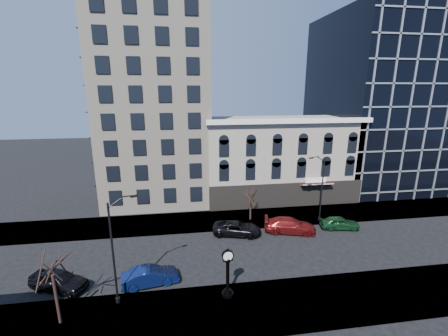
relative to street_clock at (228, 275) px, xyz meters
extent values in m
plane|color=black|center=(-0.78, 6.44, -2.03)|extent=(160.00, 160.00, 0.00)
cube|color=#9A9A8C|center=(-0.78, 14.44, -1.97)|extent=(160.00, 6.00, 0.12)
cube|color=#9A9A8C|center=(-0.78, -1.56, -1.97)|extent=(160.00, 6.00, 0.12)
cube|color=#C3B49D|center=(-6.78, 25.44, 16.97)|extent=(15.00, 15.00, 38.00)
cube|color=gray|center=(11.22, 22.44, 3.97)|extent=(22.00, 10.00, 12.00)
cube|color=white|center=(11.22, 17.24, 10.17)|extent=(22.60, 0.80, 0.60)
cube|color=black|center=(11.22, 17.39, -0.23)|extent=(22.00, 0.30, 3.60)
cube|color=maroon|center=(15.22, 16.84, 1.37)|extent=(4.50, 1.18, 0.55)
cube|color=black|center=(31.22, 27.44, 11.97)|extent=(20.00, 20.00, 28.00)
cylinder|color=black|center=(0.00, 0.00, -1.78)|extent=(0.96, 0.96, 0.26)
cylinder|color=black|center=(0.00, 0.00, -1.56)|extent=(0.70, 0.70, 0.17)
cylinder|color=black|center=(0.00, 0.00, -1.41)|extent=(0.52, 0.52, 0.14)
cylinder|color=black|center=(0.00, 0.00, -0.08)|extent=(0.28, 0.28, 2.53)
sphere|color=black|center=(0.00, 0.00, 1.27)|extent=(0.49, 0.49, 0.49)
cube|color=black|center=(0.00, 0.00, 1.36)|extent=(0.80, 0.29, 0.22)
cylinder|color=black|center=(0.00, 0.00, 1.71)|extent=(0.94, 0.39, 0.91)
cylinder|color=white|center=(0.00, -0.15, 1.71)|extent=(0.76, 0.12, 0.77)
cylinder|color=white|center=(0.00, 0.15, 1.71)|extent=(0.76, 0.12, 0.77)
sphere|color=black|center=(0.00, 0.00, 2.23)|extent=(0.17, 0.17, 0.17)
cylinder|color=black|center=(-8.64, 0.44, 2.24)|extent=(0.15, 0.15, 8.31)
cylinder|color=black|center=(-8.64, 0.44, -1.72)|extent=(0.35, 0.35, 0.39)
cube|color=black|center=(-6.96, 1.19, 6.54)|extent=(0.57, 0.41, 0.14)
cylinder|color=black|center=(13.78, 12.44, 2.13)|extent=(0.15, 0.15, 8.09)
cylinder|color=black|center=(13.78, 12.44, -1.72)|extent=(0.34, 0.34, 0.38)
cube|color=black|center=(12.01, 12.19, 6.32)|extent=(0.54, 0.28, 0.13)
cylinder|color=#2F1E17|center=(-12.33, -1.15, 0.03)|extent=(0.21, 0.21, 3.88)
cylinder|color=#2F1E17|center=(5.15, 14.02, -0.40)|extent=(0.23, 0.23, 3.02)
imported|color=black|center=(-13.84, 2.97, -1.19)|extent=(5.31, 3.71, 1.68)
imported|color=#0C194C|center=(-6.33, 2.50, -1.25)|extent=(4.98, 2.46, 1.57)
imported|color=black|center=(2.73, 10.38, -1.27)|extent=(5.98, 3.85, 1.53)
imported|color=maroon|center=(8.97, 10.06, -1.17)|extent=(6.37, 3.87, 1.72)
imported|color=#143F1E|center=(15.16, 10.06, -1.27)|extent=(4.75, 2.58, 1.53)
camera|label=1|loc=(-3.28, -20.52, 14.32)|focal=24.00mm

